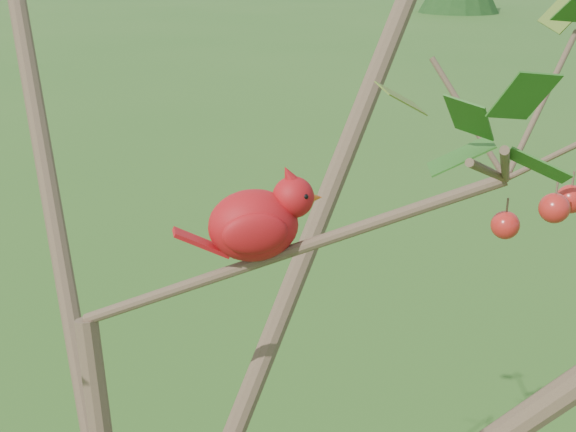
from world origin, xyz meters
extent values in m
sphere|color=#B31E18|center=(0.65, 0.08, 2.16)|extent=(0.04, 0.04, 0.04)
sphere|color=#B31E18|center=(0.61, 0.03, 2.17)|extent=(0.04, 0.04, 0.04)
sphere|color=#B31E18|center=(0.56, 0.08, 2.12)|extent=(0.04, 0.04, 0.04)
ellipsoid|color=#AD0E19|center=(0.21, 0.08, 2.12)|extent=(0.15, 0.13, 0.10)
sphere|color=#AD0E19|center=(0.27, 0.09, 2.16)|extent=(0.07, 0.07, 0.06)
cone|color=#AD0E19|center=(0.26, 0.09, 2.19)|extent=(0.05, 0.04, 0.04)
cone|color=#D85914|center=(0.30, 0.10, 2.15)|extent=(0.03, 0.03, 0.02)
ellipsoid|color=black|center=(0.29, 0.10, 2.15)|extent=(0.02, 0.03, 0.03)
cube|color=#AD0E19|center=(0.14, 0.06, 2.10)|extent=(0.08, 0.05, 0.04)
ellipsoid|color=#AD0E19|center=(0.20, 0.12, 2.12)|extent=(0.10, 0.05, 0.06)
ellipsoid|color=#AD0E19|center=(0.22, 0.04, 2.12)|extent=(0.10, 0.05, 0.06)
camera|label=1|loc=(0.30, -0.87, 2.48)|focal=45.00mm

